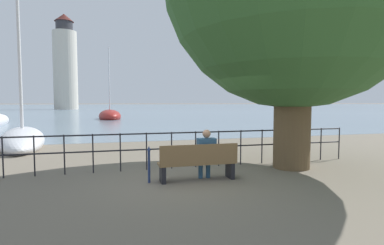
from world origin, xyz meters
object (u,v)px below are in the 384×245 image
Objects in this scene: park_bench at (198,163)px; seated_person_left at (206,152)px; closed_umbrella at (149,162)px; sailboat_1 at (110,116)px; sailboat_0 at (22,138)px; harbor_lighthouse at (65,65)px.

park_bench is 1.55× the size of seated_person_left.
park_bench is at bearing -5.57° from closed_umbrella.
sailboat_0 is at bearing -104.49° from sailboat_1.
sailboat_1 is 54.86m from harbor_lighthouse.
park_bench is 0.22× the size of sailboat_1.
closed_umbrella is (-1.16, 0.11, 0.05)m from park_bench.
sailboat_1 reaches higher than park_bench.
sailboat_0 is 74.00m from harbor_lighthouse.
sailboat_0 is at bearing 126.14° from park_bench.
closed_umbrella is at bearing -71.88° from sailboat_0.
closed_umbrella is (-1.39, 0.04, -0.19)m from seated_person_left.
harbor_lighthouse is at bearing 99.85° from park_bench.
park_bench is 82.74m from harbor_lighthouse.
seated_person_left is 10.11m from sailboat_0.
sailboat_1 reaches higher than closed_umbrella.
park_bench is 28.50m from sailboat_1.
park_bench is at bearing -66.49° from sailboat_0.
seated_person_left is at bearing -65.19° from sailboat_0.
seated_person_left is 0.05× the size of harbor_lighthouse.
seated_person_left is 28.45m from sailboat_1.
park_bench is 0.07× the size of harbor_lighthouse.
seated_person_left is at bearing -89.27° from sailboat_1.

